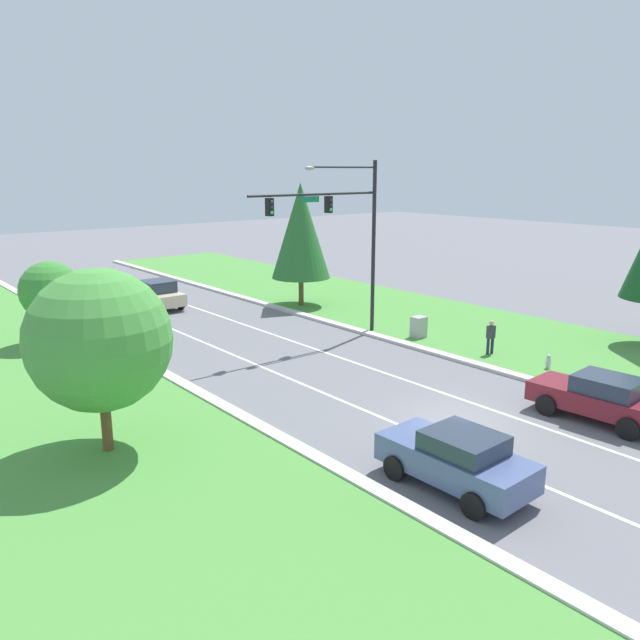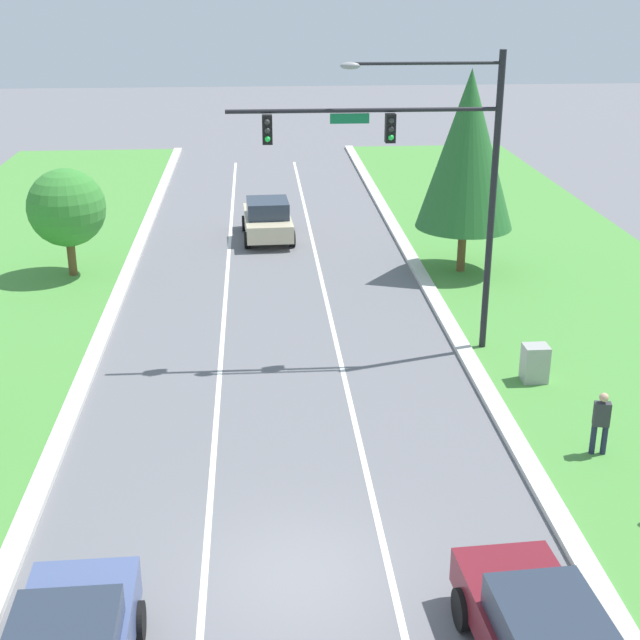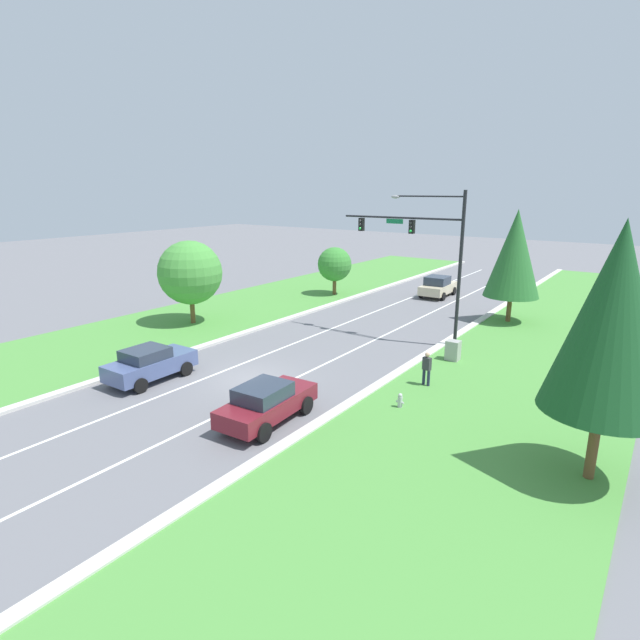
{
  "view_description": "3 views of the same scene",
  "coord_description": "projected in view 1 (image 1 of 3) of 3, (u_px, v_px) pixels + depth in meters",
  "views": [
    {
      "loc": [
        -16.41,
        -12.57,
        8.43
      ],
      "look_at": [
        -0.14,
        7.31,
        2.25
      ],
      "focal_mm": 35.0,
      "sensor_mm": 36.0,
      "label": 1
    },
    {
      "loc": [
        -0.61,
        -14.25,
        10.89
      ],
      "look_at": [
        1.0,
        7.74,
        2.28
      ],
      "focal_mm": 50.0,
      "sensor_mm": 36.0,
      "label": 2
    },
    {
      "loc": [
        16.09,
        -16.62,
        8.99
      ],
      "look_at": [
        -0.37,
        6.44,
        1.53
      ],
      "focal_mm": 28.0,
      "sensor_mm": 36.0,
      "label": 3
    }
  ],
  "objects": [
    {
      "name": "fire_hydrant",
      "position": [
        548.0,
        362.0,
        26.95
      ],
      "size": [
        0.34,
        0.2,
        0.7
      ],
      "color": "#B7B7BC",
      "rests_on": "ground_plane"
    },
    {
      "name": "grass_verge_right",
      "position": [
        610.0,
        361.0,
        28.23
      ],
      "size": [
        10.0,
        90.0,
        0.08
      ],
      "color": "#4C8E3D",
      "rests_on": "ground_plane"
    },
    {
      "name": "slate_blue_sedan",
      "position": [
        457.0,
        459.0,
        16.82
      ],
      "size": [
        2.13,
        4.32,
        1.65
      ],
      "rotation": [
        0.0,
        0.0,
        0.02
      ],
      "color": "#475684",
      "rests_on": "ground_plane"
    },
    {
      "name": "burgundy_sedan",
      "position": [
        600.0,
        397.0,
        21.39
      ],
      "size": [
        2.2,
        4.62,
        1.63
      ],
      "rotation": [
        0.0,
        0.0,
        0.06
      ],
      "color": "maroon",
      "rests_on": "ground_plane"
    },
    {
      "name": "lane_stripe_inner_left",
      "position": [
        422.0,
        434.0,
        20.42
      ],
      "size": [
        0.14,
        81.0,
        0.01
      ],
      "color": "white",
      "rests_on": "ground_plane"
    },
    {
      "name": "lane_stripe_inner_right",
      "position": [
        489.0,
        409.0,
        22.64
      ],
      "size": [
        0.14,
        81.0,
        0.01
      ],
      "color": "white",
      "rests_on": "ground_plane"
    },
    {
      "name": "conifer_far_right_tree",
      "position": [
        301.0,
        231.0,
        38.62
      ],
      "size": [
        3.67,
        3.67,
        7.73
      ],
      "color": "brown",
      "rests_on": "ground_plane"
    },
    {
      "name": "grass_verge_left",
      "position": [
        165.0,
        533.0,
        14.81
      ],
      "size": [
        10.0,
        90.0,
        0.08
      ],
      "color": "#4C8E3D",
      "rests_on": "ground_plane"
    },
    {
      "name": "traffic_signal_mast",
      "position": [
        344.0,
        223.0,
        30.83
      ],
      "size": [
        7.77,
        0.41,
        8.94
      ],
      "color": "black",
      "rests_on": "ground_plane"
    },
    {
      "name": "oak_near_left_tree",
      "position": [
        99.0,
        340.0,
        18.35
      ],
      "size": [
        4.28,
        4.28,
        5.7
      ],
      "color": "brown",
      "rests_on": "ground_plane"
    },
    {
      "name": "oak_far_left_tree",
      "position": [
        50.0,
        291.0,
        30.36
      ],
      "size": [
        2.92,
        2.92,
        4.18
      ],
      "color": "brown",
      "rests_on": "ground_plane"
    },
    {
      "name": "pedestrian",
      "position": [
        491.0,
        336.0,
        28.94
      ],
      "size": [
        0.41,
        0.29,
        1.69
      ],
      "rotation": [
        0.0,
        0.0,
        2.95
      ],
      "color": "#232842",
      "rests_on": "ground_plane"
    },
    {
      "name": "champagne_sedan",
      "position": [
        156.0,
        294.0,
        38.96
      ],
      "size": [
        2.3,
        4.48,
        1.78
      ],
      "rotation": [
        0.0,
        0.0,
        0.04
      ],
      "color": "beige",
      "rests_on": "ground_plane"
    },
    {
      "name": "curb_strip_left",
      "position": [
        333.0,
        467.0,
        18.03
      ],
      "size": [
        0.5,
        90.0,
        0.15
      ],
      "color": "beige",
      "rests_on": "ground_plane"
    },
    {
      "name": "ground_plane",
      "position": [
        457.0,
        421.0,
        21.53
      ],
      "size": [
        160.0,
        160.0,
        0.0
      ],
      "primitive_type": "plane",
      "color": "slate"
    },
    {
      "name": "curb_strip_right",
      "position": [
        547.0,
        384.0,
        24.99
      ],
      "size": [
        0.5,
        90.0,
        0.15
      ],
      "color": "beige",
      "rests_on": "ground_plane"
    },
    {
      "name": "utility_cabinet",
      "position": [
        419.0,
        328.0,
        31.96
      ],
      "size": [
        0.7,
        0.6,
        1.15
      ],
      "color": "#9E9E99",
      "rests_on": "ground_plane"
    }
  ]
}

